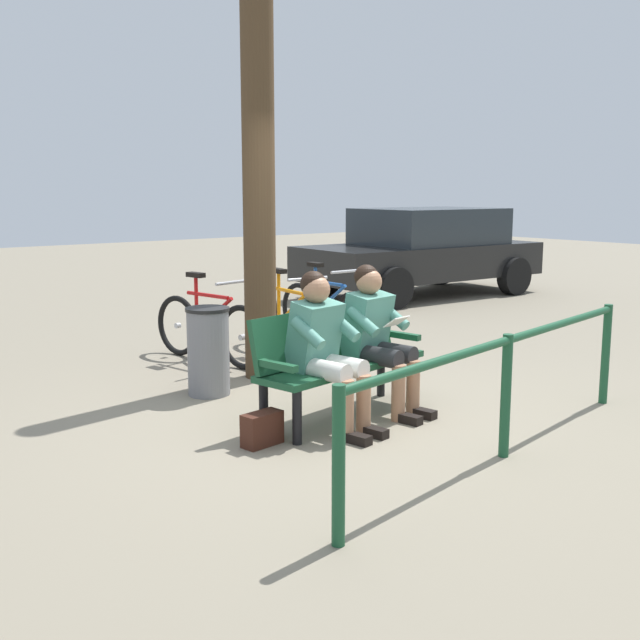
# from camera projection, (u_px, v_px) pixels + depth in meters

# --- Properties ---
(ground_plane) EXTENTS (40.00, 40.00, 0.00)m
(ground_plane) POSITION_uv_depth(u_px,v_px,m) (344.00, 420.00, 6.06)
(ground_plane) COLOR gray
(bench) EXTENTS (1.66, 0.75, 0.87)m
(bench) POSITION_uv_depth(u_px,v_px,m) (336.00, 354.00, 6.12)
(bench) COLOR #194C2D
(bench) RESTS_ON ground
(person_reading) EXTENTS (0.54, 0.81, 1.20)m
(person_reading) POSITION_uv_depth(u_px,v_px,m) (377.00, 331.00, 6.21)
(person_reading) COLOR #4C8C7A
(person_reading) RESTS_ON ground
(person_companion) EXTENTS (0.54, 0.81, 1.20)m
(person_companion) POSITION_uv_depth(u_px,v_px,m) (325.00, 343.00, 5.74)
(person_companion) COLOR #4C8C7A
(person_companion) RESTS_ON ground
(handbag) EXTENTS (0.32, 0.18, 0.24)m
(handbag) POSITION_uv_depth(u_px,v_px,m) (262.00, 429.00, 5.46)
(handbag) COLOR #3F1E14
(handbag) RESTS_ON ground
(tree_trunk) EXTENTS (0.31, 0.31, 3.92)m
(tree_trunk) POSITION_uv_depth(u_px,v_px,m) (259.00, 172.00, 7.15)
(tree_trunk) COLOR #4C3823
(tree_trunk) RESTS_ON ground
(litter_bin) EXTENTS (0.39, 0.39, 0.78)m
(litter_bin) POSITION_uv_depth(u_px,v_px,m) (208.00, 351.00, 6.77)
(litter_bin) COLOR slate
(litter_bin) RESTS_ON ground
(bicycle_red) EXTENTS (0.48, 1.68, 0.94)m
(bicycle_red) POSITION_uv_depth(u_px,v_px,m) (325.00, 312.00, 9.10)
(bicycle_red) COLOR black
(bicycle_red) RESTS_ON ground
(bicycle_purple) EXTENTS (0.48, 1.68, 0.94)m
(bicycle_purple) POSITION_uv_depth(u_px,v_px,m) (287.00, 322.00, 8.40)
(bicycle_purple) COLOR black
(bicycle_purple) RESTS_ON ground
(bicycle_black) EXTENTS (0.50, 1.66, 0.94)m
(bicycle_black) POSITION_uv_depth(u_px,v_px,m) (208.00, 328.00, 8.04)
(bicycle_black) COLOR black
(bicycle_black) RESTS_ON ground
(railing_fence) EXTENTS (3.54, 0.70, 0.85)m
(railing_fence) POSITION_uv_depth(u_px,v_px,m) (507.00, 370.00, 5.15)
(railing_fence) COLOR #194C2D
(railing_fence) RESTS_ON ground
(parked_car) EXTENTS (4.28, 2.18, 1.47)m
(parked_car) POSITION_uv_depth(u_px,v_px,m) (423.00, 250.00, 13.06)
(parked_car) COLOR black
(parked_car) RESTS_ON ground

